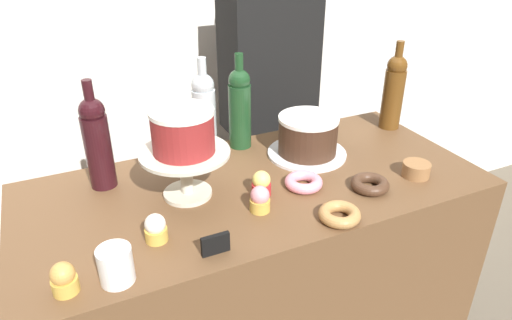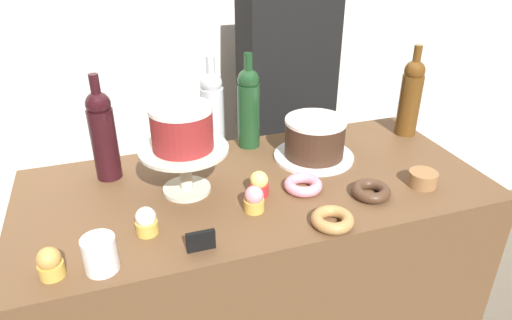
# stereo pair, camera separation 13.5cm
# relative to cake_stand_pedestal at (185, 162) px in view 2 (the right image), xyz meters

# --- Properties ---
(back_wall) EXTENTS (6.00, 0.05, 2.60)m
(back_wall) POSITION_rel_cake_stand_pedestal_xyz_m (0.20, 0.86, 0.26)
(back_wall) COLOR silver
(back_wall) RESTS_ON ground_plane
(display_counter) EXTENTS (1.38, 0.63, 0.94)m
(display_counter) POSITION_rel_cake_stand_pedestal_xyz_m (0.20, -0.03, -0.57)
(display_counter) COLOR brown
(display_counter) RESTS_ON ground_plane
(cake_stand_pedestal) EXTENTS (0.25, 0.25, 0.14)m
(cake_stand_pedestal) POSITION_rel_cake_stand_pedestal_xyz_m (0.00, 0.00, 0.00)
(cake_stand_pedestal) COLOR beige
(cake_stand_pedestal) RESTS_ON display_counter
(white_layer_cake) EXTENTS (0.17, 0.17, 0.12)m
(white_layer_cake) POSITION_rel_cake_stand_pedestal_xyz_m (0.00, -0.00, 0.10)
(white_layer_cake) COLOR maroon
(white_layer_cake) RESTS_ON cake_stand_pedestal
(silver_serving_platter) EXTENTS (0.26, 0.26, 0.01)m
(silver_serving_platter) POSITION_rel_cake_stand_pedestal_xyz_m (0.44, 0.07, -0.09)
(silver_serving_platter) COLOR white
(silver_serving_platter) RESTS_ON display_counter
(chocolate_round_cake) EXTENTS (0.20, 0.20, 0.13)m
(chocolate_round_cake) POSITION_rel_cake_stand_pedestal_xyz_m (0.44, 0.07, -0.02)
(chocolate_round_cake) COLOR #3D2619
(chocolate_round_cake) RESTS_ON silver_serving_platter
(wine_bottle_amber) EXTENTS (0.08, 0.08, 0.33)m
(wine_bottle_amber) POSITION_rel_cake_stand_pedestal_xyz_m (0.84, 0.14, 0.05)
(wine_bottle_amber) COLOR #5B3814
(wine_bottle_amber) RESTS_ON display_counter
(wine_bottle_green) EXTENTS (0.08, 0.08, 0.33)m
(wine_bottle_green) POSITION_rel_cake_stand_pedestal_xyz_m (0.26, 0.23, 0.05)
(wine_bottle_green) COLOR #193D1E
(wine_bottle_green) RESTS_ON display_counter
(wine_bottle_clear) EXTENTS (0.08, 0.08, 0.33)m
(wine_bottle_clear) POSITION_rel_cake_stand_pedestal_xyz_m (0.14, 0.24, 0.05)
(wine_bottle_clear) COLOR #B2BCC1
(wine_bottle_clear) RESTS_ON display_counter
(wine_bottle_dark_red) EXTENTS (0.08, 0.08, 0.33)m
(wine_bottle_dark_red) POSITION_rel_cake_stand_pedestal_xyz_m (-0.21, 0.16, 0.05)
(wine_bottle_dark_red) COLOR black
(wine_bottle_dark_red) RESTS_ON display_counter
(cupcake_strawberry) EXTENTS (0.06, 0.06, 0.07)m
(cupcake_strawberry) POSITION_rel_cake_stand_pedestal_xyz_m (0.15, -0.16, -0.06)
(cupcake_strawberry) COLOR gold
(cupcake_strawberry) RESTS_ON display_counter
(cupcake_lemon) EXTENTS (0.06, 0.06, 0.07)m
(cupcake_lemon) POSITION_rel_cake_stand_pedestal_xyz_m (0.19, -0.09, -0.06)
(cupcake_lemon) COLOR red
(cupcake_lemon) RESTS_ON display_counter
(cupcake_caramel) EXTENTS (0.06, 0.06, 0.07)m
(cupcake_caramel) POSITION_rel_cake_stand_pedestal_xyz_m (-0.35, -0.26, -0.06)
(cupcake_caramel) COLOR gold
(cupcake_caramel) RESTS_ON display_counter
(cupcake_vanilla) EXTENTS (0.06, 0.06, 0.07)m
(cupcake_vanilla) POSITION_rel_cake_stand_pedestal_xyz_m (-0.13, -0.17, -0.06)
(cupcake_vanilla) COLOR gold
(cupcake_vanilla) RESTS_ON display_counter
(donut_maple) EXTENTS (0.11, 0.11, 0.03)m
(donut_maple) POSITION_rel_cake_stand_pedestal_xyz_m (0.33, -0.29, -0.08)
(donut_maple) COLOR #B27F47
(donut_maple) RESTS_ON display_counter
(donut_chocolate) EXTENTS (0.11, 0.11, 0.03)m
(donut_chocolate) POSITION_rel_cake_stand_pedestal_xyz_m (0.49, -0.19, -0.08)
(donut_chocolate) COLOR #472D1E
(donut_chocolate) RESTS_ON display_counter
(donut_pink) EXTENTS (0.11, 0.11, 0.03)m
(donut_pink) POSITION_rel_cake_stand_pedestal_xyz_m (0.32, -0.10, -0.08)
(donut_pink) COLOR pink
(donut_pink) RESTS_ON display_counter
(cookie_stack) EXTENTS (0.08, 0.08, 0.04)m
(cookie_stack) POSITION_rel_cake_stand_pedestal_xyz_m (0.67, -0.19, -0.07)
(cookie_stack) COLOR olive
(cookie_stack) RESTS_ON display_counter
(price_sign_chalkboard) EXTENTS (0.07, 0.01, 0.05)m
(price_sign_chalkboard) POSITION_rel_cake_stand_pedestal_xyz_m (-0.02, -0.28, -0.07)
(price_sign_chalkboard) COLOR black
(price_sign_chalkboard) RESTS_ON display_counter
(coffee_cup_ceramic) EXTENTS (0.08, 0.08, 0.09)m
(coffee_cup_ceramic) POSITION_rel_cake_stand_pedestal_xyz_m (-0.25, -0.27, -0.05)
(coffee_cup_ceramic) COLOR white
(coffee_cup_ceramic) RESTS_ON display_counter
(barista_figure) EXTENTS (0.36, 0.22, 1.60)m
(barista_figure) POSITION_rel_cake_stand_pedestal_xyz_m (0.52, 0.52, -0.20)
(barista_figure) COLOR black
(barista_figure) RESTS_ON ground_plane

